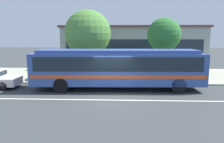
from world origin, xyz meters
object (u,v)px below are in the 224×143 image
at_px(transit_bus, 118,66).
at_px(street_tree_mid_block, 164,35).
at_px(pedestrian_waiting_near_sign, 87,66).
at_px(bus_stop_sign, 182,63).
at_px(street_tree_near_stop, 88,33).

bearing_deg(transit_bus, street_tree_mid_block, 42.28).
xyz_separation_m(pedestrian_waiting_near_sign, street_tree_mid_block, (6.56, -0.08, 2.69)).
bearing_deg(pedestrian_waiting_near_sign, transit_bus, -52.22).
relative_size(transit_bus, bus_stop_sign, 4.85).
bearing_deg(street_tree_mid_block, transit_bus, -137.72).
relative_size(bus_stop_sign, street_tree_near_stop, 0.42).
xyz_separation_m(transit_bus, pedestrian_waiting_near_sign, (-2.75, 3.55, -0.50)).
bearing_deg(street_tree_near_stop, bus_stop_sign, -14.72).
bearing_deg(transit_bus, street_tree_near_stop, 124.53).
relative_size(bus_stop_sign, street_tree_mid_block, 0.48).
height_order(transit_bus, street_tree_mid_block, street_tree_mid_block).
xyz_separation_m(transit_bus, street_tree_mid_block, (3.81, 3.47, 2.19)).
height_order(transit_bus, bus_stop_sign, transit_bus).
bearing_deg(street_tree_mid_block, bus_stop_sign, -53.19).
height_order(bus_stop_sign, street_tree_mid_block, street_tree_mid_block).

